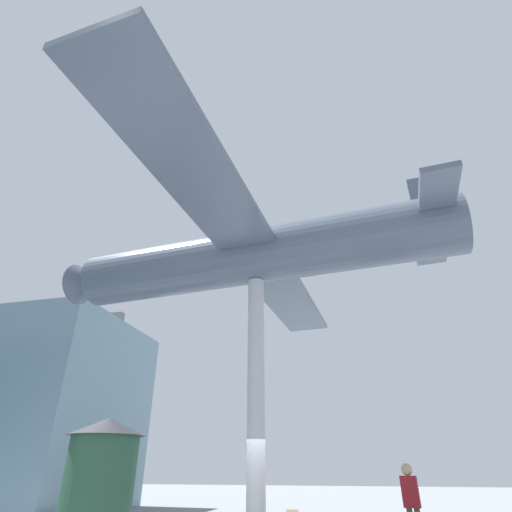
# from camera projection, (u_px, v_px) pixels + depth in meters

# --- Properties ---
(glass_pavilion_right) EXTENTS (8.02, 11.90, 9.38)m
(glass_pavilion_right) POSITION_uv_depth(u_px,v_px,m) (12.00, 411.00, 20.87)
(glass_pavilion_right) COLOR #7593A3
(glass_pavilion_right) RESTS_ON ground_plane
(support_pylon_central) EXTENTS (0.53, 0.53, 7.42)m
(support_pylon_central) POSITION_uv_depth(u_px,v_px,m) (256.00, 395.00, 11.87)
(support_pylon_central) COLOR #B7B7BC
(support_pylon_central) RESTS_ON ground_plane
(suspended_airplane) EXTENTS (17.57, 14.85, 2.90)m
(suspended_airplane) POSITION_uv_depth(u_px,v_px,m) (251.00, 257.00, 14.13)
(suspended_airplane) COLOR #4C5666
(suspended_airplane) RESTS_ON support_pylon_central
(visitor_person) EXTENTS (0.30, 0.44, 1.89)m
(visitor_person) POSITION_uv_depth(u_px,v_px,m) (411.00, 498.00, 9.99)
(visitor_person) COLOR #4C4238
(visitor_person) RESTS_ON ground_plane
(info_kiosk) EXTENTS (1.13, 1.13, 2.46)m
(info_kiosk) POSITION_uv_depth(u_px,v_px,m) (94.00, 511.00, 5.47)
(info_kiosk) COLOR #234733
(info_kiosk) RESTS_ON ground_plane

